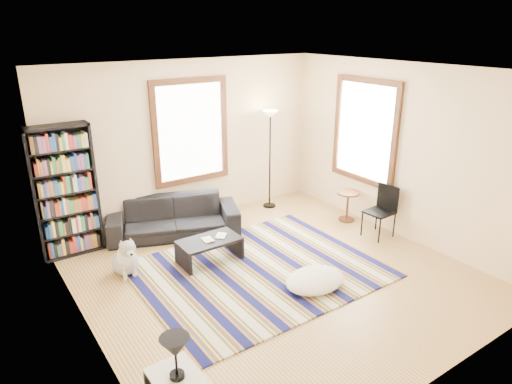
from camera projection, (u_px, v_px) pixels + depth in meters
floor at (276, 278)px, 6.44m from camera, size 5.00×5.00×0.10m
ceiling at (280, 66)px, 5.43m from camera, size 5.00×5.00×0.10m
wall_back at (189, 142)px, 7.91m from camera, size 5.00×0.10×2.80m
wall_front at (454, 260)px, 3.96m from camera, size 5.00×0.10×2.80m
wall_left at (75, 228)px, 4.58m from camera, size 0.10×5.00×2.80m
wall_right at (405, 152)px, 7.29m from camera, size 0.10×5.00×2.80m
window_back at (191, 132)px, 7.78m from camera, size 1.20×0.06×1.60m
window_right at (365, 131)px, 7.80m from camera, size 0.06×1.20×1.60m
rug at (258, 270)px, 6.54m from camera, size 3.29×2.63×0.02m
sofa at (174, 217)px, 7.58m from camera, size 2.29×1.53×0.62m
bookshelf at (65, 192)px, 6.71m from camera, size 0.90×0.30×2.00m
coffee_table at (210, 251)px, 6.74m from camera, size 1.02×0.82×0.36m
book_a at (203, 241)px, 6.62m from camera, size 0.17×0.21×0.02m
book_b at (216, 235)px, 6.79m from camera, size 0.24×0.24×0.01m
floor_cushion at (315, 280)px, 6.10m from camera, size 1.01×0.86×0.22m
floor_lamp at (270, 160)px, 8.53m from camera, size 0.34×0.34×1.86m
side_table at (347, 206)px, 8.13m from camera, size 0.52×0.52×0.54m
folding_chair at (379, 212)px, 7.46m from camera, size 0.44×0.42×0.86m
table_lamp at (176, 358)px, 3.54m from camera, size 0.27×0.27×0.38m
dog at (124, 255)px, 6.38m from camera, size 0.43×0.59×0.58m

